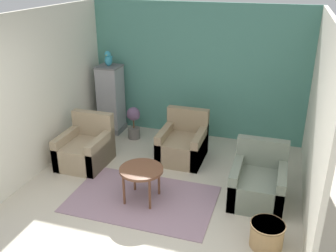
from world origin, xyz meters
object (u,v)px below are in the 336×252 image
at_px(potted_plant, 133,121).
at_px(wicker_basket, 267,234).
at_px(coffee_table, 141,172).
at_px(armchair_right, 258,183).
at_px(armchair_left, 86,149).
at_px(armchair_middle, 183,144).
at_px(parrot, 108,59).
at_px(birdcage, 111,99).

relative_size(potted_plant, wicker_basket, 1.54).
height_order(coffee_table, armchair_right, armchair_right).
relative_size(armchair_left, potted_plant, 1.32).
bearing_deg(coffee_table, armchair_middle, 81.35).
bearing_deg(potted_plant, wicker_basket, -41.27).
height_order(coffee_table, parrot, parrot).
distance_m(potted_plant, wicker_basket, 3.60).
height_order(armchair_middle, wicker_basket, armchair_middle).
xyz_separation_m(armchair_middle, parrot, (-1.70, 0.73, 1.22)).
bearing_deg(birdcage, wicker_basket, -38.38).
height_order(armchair_left, birdcage, birdcage).
bearing_deg(birdcage, armchair_left, -82.48).
bearing_deg(armchair_left, potted_plant, 72.55).
xyz_separation_m(armchair_left, armchair_middle, (1.51, 0.68, 0.00)).
bearing_deg(wicker_basket, parrot, 141.60).
distance_m(armchair_left, parrot, 1.87).
bearing_deg(wicker_basket, coffee_table, 165.77).
relative_size(parrot, wicker_basket, 0.72).
bearing_deg(birdcage, armchair_middle, -23.31).
bearing_deg(armchair_right, armchair_left, 175.75).
bearing_deg(armchair_middle, coffee_table, -98.65).
xyz_separation_m(armchair_right, armchair_middle, (-1.36, 0.89, 0.00)).
xyz_separation_m(potted_plant, wicker_basket, (2.70, -2.37, -0.20)).
distance_m(coffee_table, armchair_middle, 1.43).
bearing_deg(coffee_table, parrot, 124.83).
relative_size(coffee_table, armchair_middle, 0.74).
xyz_separation_m(coffee_table, birdcage, (-1.49, 2.13, 0.21)).
bearing_deg(wicker_basket, potted_plant, 138.73).
relative_size(armchair_right, potted_plant, 1.32).
height_order(armchair_left, armchair_middle, same).
bearing_deg(birdcage, parrot, 90.00).
distance_m(armchair_middle, wicker_basket, 2.42).
relative_size(armchair_right, armchair_middle, 1.00).
bearing_deg(armchair_right, coffee_table, -162.04).
bearing_deg(armchair_left, wicker_basket, -20.88).
bearing_deg(wicker_basket, armchair_right, 101.88).
bearing_deg(birdcage, coffee_table, -55.13).
distance_m(coffee_table, armchair_left, 1.50).
xyz_separation_m(coffee_table, armchair_right, (1.57, 0.51, -0.19)).
xyz_separation_m(coffee_table, potted_plant, (-0.92, 1.92, -0.09)).
xyz_separation_m(coffee_table, armchair_left, (-1.30, 0.72, -0.19)).
bearing_deg(parrot, armchair_right, -27.98).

